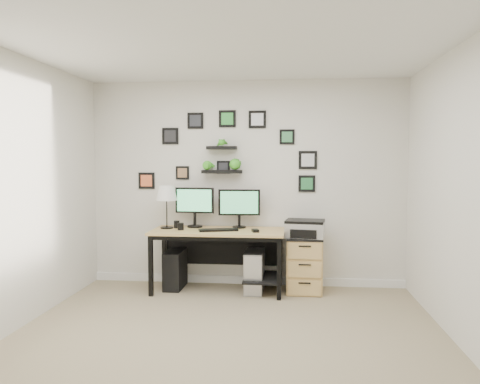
# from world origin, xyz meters

# --- Properties ---
(room) EXTENTS (4.00, 4.00, 4.00)m
(room) POSITION_xyz_m (0.00, 1.98, 0.05)
(room) COLOR tan
(room) RESTS_ON ground
(desk) EXTENTS (1.60, 0.70, 0.75)m
(desk) POSITION_xyz_m (-0.28, 1.67, 0.63)
(desk) COLOR tan
(desk) RESTS_ON ground
(monitor_left) EXTENTS (0.49, 0.20, 0.50)m
(monitor_left) POSITION_xyz_m (-0.64, 1.83, 1.04)
(monitor_left) COLOR black
(monitor_left) RESTS_ON desk
(monitor_right) EXTENTS (0.52, 0.18, 0.48)m
(monitor_right) POSITION_xyz_m (-0.07, 1.83, 1.04)
(monitor_right) COLOR black
(monitor_right) RESTS_ON desk
(keyboard) EXTENTS (0.49, 0.27, 0.02)m
(keyboard) POSITION_xyz_m (-0.30, 1.56, 0.76)
(keyboard) COLOR black
(keyboard) RESTS_ON desk
(mouse) EXTENTS (0.10, 0.12, 0.03)m
(mouse) POSITION_xyz_m (0.15, 1.52, 0.77)
(mouse) COLOR black
(mouse) RESTS_ON desk
(table_lamp) EXTENTS (0.26, 0.26, 0.53)m
(table_lamp) POSITION_xyz_m (-0.96, 1.70, 1.18)
(table_lamp) COLOR black
(table_lamp) RESTS_ON desk
(mug) EXTENTS (0.08, 0.08, 0.09)m
(mug) POSITION_xyz_m (-0.76, 1.58, 0.79)
(mug) COLOR black
(mug) RESTS_ON desk
(pen_cup) EXTENTS (0.07, 0.07, 0.09)m
(pen_cup) POSITION_xyz_m (-0.85, 1.74, 0.80)
(pen_cup) COLOR black
(pen_cup) RESTS_ON desk
(pc_tower_black) EXTENTS (0.21, 0.47, 0.47)m
(pc_tower_black) POSITION_xyz_m (-0.87, 1.71, 0.23)
(pc_tower_black) COLOR black
(pc_tower_black) RESTS_ON ground
(pc_tower_grey) EXTENTS (0.23, 0.50, 0.49)m
(pc_tower_grey) POSITION_xyz_m (0.13, 1.65, 0.25)
(pc_tower_grey) COLOR gray
(pc_tower_grey) RESTS_ON ground
(file_cabinet) EXTENTS (0.43, 0.53, 0.67)m
(file_cabinet) POSITION_xyz_m (0.73, 1.72, 0.34)
(file_cabinet) COLOR tan
(file_cabinet) RESTS_ON ground
(printer) EXTENTS (0.50, 0.42, 0.21)m
(printer) POSITION_xyz_m (0.74, 1.69, 0.77)
(printer) COLOR silver
(printer) RESTS_ON file_cabinet
(wall_decor) EXTENTS (2.30, 0.18, 1.03)m
(wall_decor) POSITION_xyz_m (-0.26, 1.93, 1.67)
(wall_decor) COLOR black
(wall_decor) RESTS_ON ground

